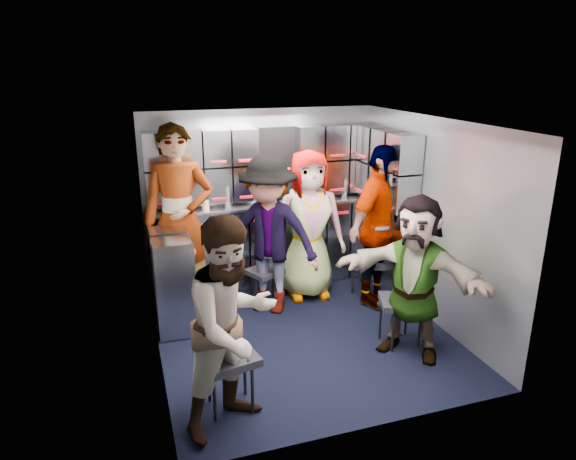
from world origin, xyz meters
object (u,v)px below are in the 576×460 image
object	(u,v)px
jump_seat_mid_right	(369,264)
attendant_arc_c	(308,225)
attendant_arc_b	(268,236)
attendant_arc_e	(414,277)
jump_seat_mid_left	(265,273)
attendant_standing	(179,220)
attendant_arc_a	(232,326)
jump_seat_near_left	(229,361)
jump_seat_center	(303,259)
attendant_arc_d	(379,227)
jump_seat_near_right	(401,304)

from	to	relation	value
jump_seat_mid_right	attendant_arc_c	xyz separation A→B (m)	(-0.65, 0.26, 0.45)
attendant_arc_b	attendant_arc_e	distance (m)	1.61
jump_seat_mid_left	attendant_standing	world-z (taller)	attendant_standing
attendant_arc_a	attendant_standing	bearing A→B (deg)	65.41
jump_seat_mid_right	attendant_standing	xyz separation A→B (m)	(-2.07, 0.37, 0.61)
attendant_standing	attendant_arc_e	xyz separation A→B (m)	(1.88, -1.60, -0.25)
jump_seat_mid_right	attendant_standing	world-z (taller)	attendant_standing
jump_seat_near_left	jump_seat_center	xyz separation A→B (m)	(1.30, 1.95, -0.04)
jump_seat_mid_left	jump_seat_mid_right	distance (m)	1.20
jump_seat_near_left	attendant_arc_e	xyz separation A→B (m)	(1.76, 0.28, 0.34)
attendant_standing	attendant_arc_c	size ratio (longest dim) A/B	1.19
jump_seat_near_left	jump_seat_mid_left	xyz separation A→B (m)	(0.76, 1.72, -0.06)
attendant_arc_b	attendant_arc_d	size ratio (longest dim) A/B	0.95
jump_seat_mid_right	attendant_arc_c	world-z (taller)	attendant_arc_c
jump_seat_center	attendant_arc_d	xyz separation A→B (m)	(0.65, -0.62, 0.52)
attendant_arc_a	attendant_arc_e	distance (m)	1.82
jump_seat_center	attendant_arc_d	bearing A→B (deg)	-43.74
attendant_standing	attendant_arc_a	world-z (taller)	attendant_standing
attendant_arc_b	attendant_arc_d	bearing A→B (deg)	24.37
jump_seat_near_right	jump_seat_mid_left	bearing A→B (deg)	128.55
jump_seat_near_left	jump_seat_near_right	distance (m)	1.82
attendant_arc_a	attendant_arc_d	bearing A→B (deg)	9.92
jump_seat_near_left	attendant_arc_a	xyz separation A→B (m)	(0.00, -0.18, 0.40)
jump_seat_mid_left	jump_seat_mid_right	xyz separation A→B (m)	(1.19, -0.21, 0.04)
attendant_arc_a	attendant_arc_c	xyz separation A→B (m)	(1.30, 1.95, 0.04)
jump_seat_near_left	attendant_standing	bearing A→B (deg)	93.62
jump_seat_near_right	attendant_arc_b	distance (m)	1.54
jump_seat_center	jump_seat_mid_left	bearing A→B (deg)	-156.34
jump_seat_mid_left	attendant_arc_e	bearing A→B (deg)	-55.12
jump_seat_near_left	attendant_standing	world-z (taller)	attendant_standing
attendant_arc_d	jump_seat_mid_left	bearing A→B (deg)	128.98
attendant_arc_e	jump_seat_mid_left	bearing A→B (deg)	172.86
jump_seat_near_left	jump_seat_mid_right	world-z (taller)	jump_seat_near_left
jump_seat_mid_left	jump_seat_center	world-z (taller)	jump_seat_center
jump_seat_center	attendant_arc_a	size ratio (longest dim) A/B	0.27
jump_seat_near_left	attendant_arc_e	bearing A→B (deg)	9.09
jump_seat_center	attendant_standing	xyz separation A→B (m)	(-1.42, -0.07, 0.64)
attendant_arc_c	attendant_standing	bearing A→B (deg)	-179.71
attendant_arc_b	attendant_arc_a	bearing A→B (deg)	-79.73
attendant_standing	attendant_arc_e	distance (m)	2.48
jump_seat_mid_left	attendant_arc_d	bearing A→B (deg)	-18.00
attendant_arc_c	jump_seat_mid_right	bearing A→B (deg)	-17.32
attendant_arc_a	attendant_arc_d	xyz separation A→B (m)	(1.95, 1.51, 0.08)
jump_seat_center	attendant_arc_d	distance (m)	1.04
jump_seat_mid_right	attendant_arc_d	bearing A→B (deg)	-90.00
jump_seat_mid_right	attendant_standing	bearing A→B (deg)	169.91
jump_seat_center	attendant_arc_b	distance (m)	0.83
attendant_arc_b	jump_seat_near_right	bearing A→B (deg)	-12.87
attendant_arc_a	attendant_arc_b	xyz separation A→B (m)	(0.76, 1.72, 0.04)
attendant_arc_b	attendant_arc_d	world-z (taller)	attendant_arc_d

